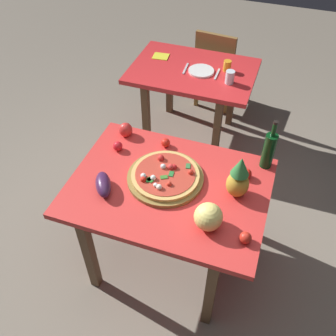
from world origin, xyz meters
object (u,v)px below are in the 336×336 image
object	(u,v)px
tomato_at_corner	(166,143)
dining_chair	(217,65)
pineapple_left	(238,179)
tomato_beside_pepper	(118,146)
display_table	(169,195)
pizza	(165,175)
drinking_glass_water	(230,77)
tomato_near_board	(246,174)
tomato_by_bottle	(245,238)
knife_utensil	(217,74)
eggplant	(103,184)
pizza_board	(165,178)
wine_bottle	(269,150)
background_table	(192,80)
drinking_glass_juice	(227,66)
dinner_plate	(201,71)
fork_utensil	(186,69)
bell_pepper	(126,130)
napkin_folded	(161,56)
melon	(208,217)

from	to	relation	value
tomato_at_corner	dining_chair	bearing A→B (deg)	90.78
pineapple_left	tomato_beside_pepper	xyz separation A→B (m)	(-0.82, 0.13, -0.10)
display_table	pizza	size ratio (longest dim) A/B	2.87
drinking_glass_water	tomato_near_board	bearing A→B (deg)	-72.01
tomato_by_bottle	drinking_glass_water	xyz separation A→B (m)	(-0.42, 1.49, 0.02)
pizza	knife_utensil	size ratio (longest dim) A/B	2.33
tomato_at_corner	eggplant	bearing A→B (deg)	-113.96
tomato_beside_pepper	tomato_by_bottle	size ratio (longest dim) A/B	0.97
pizza_board	wine_bottle	size ratio (longest dim) A/B	1.34
background_table	drinking_glass_juice	size ratio (longest dim) A/B	11.44
dinner_plate	fork_utensil	xyz separation A→B (m)	(-0.14, 0.00, -0.00)
eggplant	dining_chair	bearing A→B (deg)	84.69
bell_pepper	fork_utensil	world-z (taller)	bell_pepper
background_table	drinking_glass_juice	world-z (taller)	drinking_glass_juice
napkin_folded	dining_chair	bearing A→B (deg)	48.88
tomato_by_bottle	tomato_beside_pepper	bearing A→B (deg)	154.80
drinking_glass_juice	drinking_glass_water	bearing A→B (deg)	-70.95
tomato_at_corner	drinking_glass_juice	world-z (taller)	drinking_glass_juice
tomato_near_board	drinking_glass_juice	distance (m)	1.27
tomato_at_corner	drinking_glass_water	world-z (taller)	drinking_glass_water
bell_pepper	tomato_by_bottle	bearing A→B (deg)	-32.30
pizza_board	tomato_by_bottle	xyz separation A→B (m)	(0.55, -0.29, 0.02)
tomato_at_corner	wine_bottle	bearing A→B (deg)	3.03
eggplant	tomato_at_corner	size ratio (longest dim) A/B	3.32
drinking_glass_water	tomato_by_bottle	bearing A→B (deg)	-74.42
pizza_board	pineapple_left	world-z (taller)	pineapple_left
drinking_glass_juice	fork_utensil	bearing A→B (deg)	-166.04
tomato_beside_pepper	tomato_near_board	size ratio (longest dim) A/B	0.98
tomato_near_board	melon	bearing A→B (deg)	-106.77
dinner_plate	knife_utensil	size ratio (longest dim) A/B	1.22
wine_bottle	knife_utensil	distance (m)	1.12
tomato_at_corner	fork_utensil	world-z (taller)	tomato_at_corner
tomato_near_board	napkin_folded	distance (m)	1.61
pizza	drinking_glass_water	bearing A→B (deg)	83.56
tomato_at_corner	drinking_glass_juice	size ratio (longest dim) A/B	0.64
display_table	tomato_beside_pepper	size ratio (longest dim) A/B	18.63
bell_pepper	tomato_beside_pepper	xyz separation A→B (m)	(0.01, -0.16, -0.01)
melon	tomato_by_bottle	size ratio (longest dim) A/B	2.38
melon	knife_utensil	distance (m)	1.59
tomato_at_corner	knife_utensil	xyz separation A→B (m)	(0.11, 1.01, -0.03)
pineapple_left	tomato_near_board	xyz separation A→B (m)	(0.03, 0.15, -0.10)
display_table	pizza_board	bearing A→B (deg)	131.24
display_table	drinking_glass_juice	distance (m)	1.43
tomato_beside_pepper	dinner_plate	world-z (taller)	tomato_beside_pepper
pineapple_left	melon	size ratio (longest dim) A/B	1.84
pizza_board	tomato_at_corner	bearing A→B (deg)	109.11
bell_pepper	tomato_by_bottle	world-z (taller)	bell_pepper
pineapple_left	fork_utensil	world-z (taller)	pineapple_left
dining_chair	pizza_board	world-z (taller)	dining_chair
dinner_plate	fork_utensil	world-z (taller)	dinner_plate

